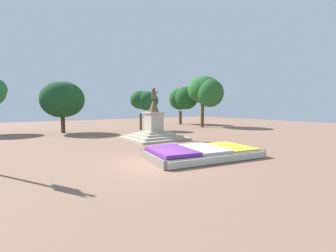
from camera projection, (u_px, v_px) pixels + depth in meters
The scene contains 7 objects.
ground_plane at pixel (152, 164), 11.63m from camera, with size 83.95×83.95×0.00m, color #8C6651.
flower_planter at pixel (201, 153), 13.07m from camera, with size 6.95×4.44×0.63m.
statue_monument at pixel (154, 130), 20.63m from camera, with size 4.91×4.91×4.67m.
park_tree_far_left at pixel (63, 99), 24.88m from camera, with size 4.73×4.72×5.78m.
park_tree_behind_statue at pixel (144, 101), 27.89m from camera, with size 3.30×3.28×4.94m.
park_tree_far_right at pixel (206, 91), 32.83m from camera, with size 4.82×5.68×7.47m.
park_tree_street_side at pixel (183, 99), 38.21m from camera, with size 4.18×5.06×6.36m.
Camera 1 is at (-5.66, -9.96, 2.93)m, focal length 24.00 mm.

